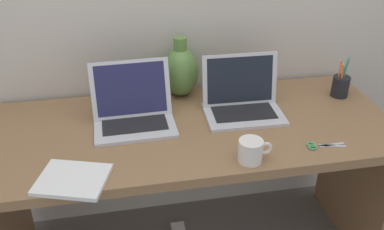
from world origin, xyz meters
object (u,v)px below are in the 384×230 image
Objects in this scene: notebook_stack at (73,179)px; coffee_mug at (251,151)px; power_brick at (178,229)px; scissors at (319,146)px; laptop_left at (133,108)px; pen_cup at (340,86)px; green_vase at (181,71)px; laptop_right at (242,98)px.

notebook_stack is 0.62m from coffee_mug.
power_brick is (-0.21, 0.43, -0.77)m from coffee_mug.
coffee_mug is (0.62, 0.00, 0.04)m from notebook_stack.
scissors is at bearing 2.48° from notebook_stack.
laptop_left is 0.42m from notebook_stack.
pen_cup is (1.17, 0.41, 0.04)m from notebook_stack.
laptop_left reaches higher than coffee_mug.
notebook_stack is at bearing -133.99° from power_brick.
laptop_left is at bearing -138.54° from green_vase.
laptop_left reaches higher than notebook_stack.
power_brick is (-0.05, -0.13, -0.84)m from green_vase.
laptop_right is at bearing -40.89° from green_vase.
laptop_left is 2.65× the size of coffee_mug.
green_vase is at bearing 50.47° from notebook_stack.
laptop_left is 1.19× the size of green_vase.
power_brick is (0.41, 0.43, -0.73)m from notebook_stack.
laptop_right reaches higher than notebook_stack.
power_brick is (-0.28, 0.07, -0.79)m from laptop_right.
laptop_left reaches higher than laptop_right.
pen_cup is (0.48, 0.05, -0.01)m from laptop_right.
pen_cup reaches higher than power_brick.
laptop_right is 0.78m from notebook_stack.
pen_cup is 2.66× the size of power_brick.
notebook_stack is at bearing -179.85° from coffee_mug.
scissors is (0.67, -0.31, -0.06)m from laptop_left.
coffee_mug reaches higher than scissors.
laptop_left is at bearing -179.54° from laptop_right.
pen_cup is at bearing 19.18° from notebook_stack.
coffee_mug is 0.29m from scissors.
coffee_mug reaches higher than notebook_stack.
laptop_right is 2.25× the size of scissors.
laptop_left is 0.95m from pen_cup.
pen_cup is at bearing 3.43° from laptop_left.
pen_cup is at bearing 6.25° from laptop_right.
laptop_left is 0.53m from coffee_mug.
laptop_left is 0.46m from laptop_right.
green_vase is 0.58m from coffee_mug.
green_vase is 1.22× the size of notebook_stack.
notebook_stack is at bearing -129.53° from green_vase.
coffee_mug is at bearing -41.68° from laptop_left.
pen_cup reaches higher than coffee_mug.
laptop_right reaches higher than scissors.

